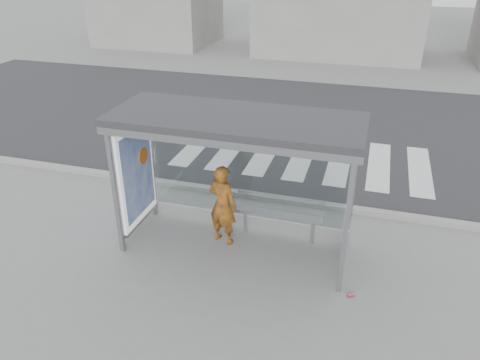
# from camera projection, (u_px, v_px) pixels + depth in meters

# --- Properties ---
(ground) EXTENTS (80.00, 80.00, 0.00)m
(ground) POSITION_uv_depth(u_px,v_px,m) (236.00, 247.00, 8.87)
(ground) COLOR slate
(ground) RESTS_ON ground
(road) EXTENTS (30.00, 10.00, 0.01)m
(road) POSITION_uv_depth(u_px,v_px,m) (300.00, 124.00, 14.84)
(road) COLOR #252527
(road) RESTS_ON ground
(curb) EXTENTS (30.00, 0.18, 0.12)m
(curb) POSITION_uv_depth(u_px,v_px,m) (261.00, 196.00, 10.51)
(curb) COLOR gray
(curb) RESTS_ON ground
(crosswalk) EXTENTS (6.55, 3.00, 0.00)m
(crosswalk) POSITION_uv_depth(u_px,v_px,m) (302.00, 157.00, 12.59)
(crosswalk) COLOR silver
(crosswalk) RESTS_ON ground
(bus_shelter) EXTENTS (4.25, 1.65, 2.62)m
(bus_shelter) POSITION_uv_depth(u_px,v_px,m) (216.00, 148.00, 8.11)
(bus_shelter) COLOR gray
(bus_shelter) RESTS_ON ground
(building_center) EXTENTS (8.00, 5.00, 5.00)m
(building_center) POSITION_uv_depth(u_px,v_px,m) (341.00, 2.00, 23.09)
(building_center) COLOR gray
(building_center) RESTS_ON ground
(person) EXTENTS (0.66, 0.53, 1.60)m
(person) POSITION_uv_depth(u_px,v_px,m) (223.00, 205.00, 8.71)
(person) COLOR #CF6513
(person) RESTS_ON ground
(bench) EXTENTS (1.71, 0.24, 0.88)m
(bench) POSITION_uv_depth(u_px,v_px,m) (279.00, 214.00, 8.94)
(bench) COLOR gray
(bench) RESTS_ON ground
(soda_can) EXTENTS (0.13, 0.11, 0.06)m
(soda_can) POSITION_uv_depth(u_px,v_px,m) (351.00, 295.00, 7.63)
(soda_can) COLOR #E64378
(soda_can) RESTS_ON ground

